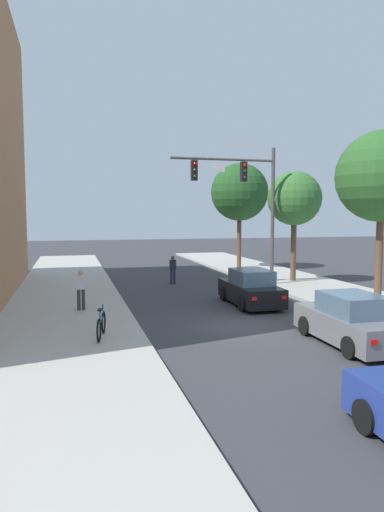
{
  "coord_description": "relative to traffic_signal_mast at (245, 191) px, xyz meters",
  "views": [
    {
      "loc": [
        -6.28,
        -15.27,
        3.98
      ],
      "look_at": [
        -0.55,
        6.38,
        2.0
      ],
      "focal_mm": 32.39,
      "sensor_mm": 36.0,
      "label": 1
    }
  ],
  "objects": [
    {
      "name": "traffic_signal_mast",
      "position": [
        0.0,
        0.0,
        0.0
      ],
      "size": [
        5.87,
        0.38,
        7.5
      ],
      "color": "#514C47",
      "rests_on": "sidewalk_right"
    },
    {
      "name": "street_tree_third",
      "position": [
        2.77,
        8.23,
        0.34
      ],
      "size": [
        4.19,
        4.19,
        7.61
      ],
      "color": "brown",
      "rests_on": "sidewalk_right"
    },
    {
      "name": "car_following_grey",
      "position": [
        -0.97,
        -11.4,
        -4.59
      ],
      "size": [
        1.9,
        4.27,
        1.6
      ],
      "color": "slate",
      "rests_on": "ground"
    },
    {
      "name": "fire_hydrant",
      "position": [
        1.78,
        -7.13,
        -4.8
      ],
      "size": [
        0.48,
        0.24,
        0.72
      ],
      "color": "#B2B2B7",
      "rests_on": "sidewalk_right"
    },
    {
      "name": "street_tree_second",
      "position": [
        3.38,
        0.87,
        -0.39
      ],
      "size": [
        3.14,
        3.14,
        6.37
      ],
      "color": "brown",
      "rests_on": "sidewalk_right"
    },
    {
      "name": "ground_plane",
      "position": [
        -2.97,
        -8.37,
        -5.31
      ],
      "size": [
        120.0,
        120.0,
        0.0
      ],
      "primitive_type": "plane",
      "color": "#38383D"
    },
    {
      "name": "pedestrian_sidewalk_left_walker",
      "position": [
        -8.88,
        -4.66,
        -4.25
      ],
      "size": [
        0.36,
        0.22,
        1.64
      ],
      "color": "#333338",
      "rests_on": "sidewalk_left"
    },
    {
      "name": "pedestrian_crossing_road",
      "position": [
        -3.53,
        2.34,
        -4.4
      ],
      "size": [
        0.36,
        0.22,
        1.64
      ],
      "color": "#232847",
      "rests_on": "ground"
    },
    {
      "name": "street_tree_nearest",
      "position": [
        4.21,
        -5.77,
        0.37
      ],
      "size": [
        4.06,
        4.06,
        7.58
      ],
      "color": "brown",
      "rests_on": "sidewalk_right"
    },
    {
      "name": "car_lead_black",
      "position": [
        -1.57,
        -4.74,
        -4.59
      ],
      "size": [
        1.9,
        4.27,
        1.6
      ],
      "color": "black",
      "rests_on": "ground"
    },
    {
      "name": "sidewalk_left",
      "position": [
        -9.47,
        -8.37,
        -5.23
      ],
      "size": [
        5.0,
        60.0,
        0.15
      ],
      "primitive_type": "cube",
      "color": "#B2AFA8",
      "rests_on": "ground"
    },
    {
      "name": "bicycle_leaning",
      "position": [
        -8.37,
        -9.17,
        -4.77
      ],
      "size": [
        0.41,
        1.75,
        0.98
      ],
      "color": "black",
      "rests_on": "sidewalk_left"
    }
  ]
}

